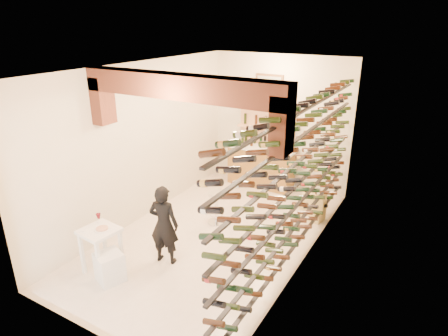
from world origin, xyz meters
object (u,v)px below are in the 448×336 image
person (164,225)px  crate_lower (312,212)px  wine_rack (296,177)px  tasting_table (100,237)px  back_counter (261,165)px  white_stool (110,267)px  chrome_barstool (216,205)px

person → crate_lower: bearing=-134.6°
wine_rack → person: bearing=-147.4°
crate_lower → wine_rack: bearing=-85.3°
crate_lower → tasting_table: bearing=-124.5°
back_counter → white_stool: 4.73m
tasting_table → back_counter: bearing=87.9°
white_stool → tasting_table: bearing=157.5°
tasting_table → white_stool: size_ratio=1.98×
back_counter → crate_lower: bearing=-32.2°
back_counter → chrome_barstool: bearing=-88.5°
wine_rack → back_counter: (-1.83, 2.65, -1.02)m
tasting_table → person: bearing=54.0°
wine_rack → chrome_barstool: wine_rack is taller
chrome_barstool → crate_lower: chrome_barstool is taller
white_stool → person: 1.08m
wine_rack → person: wine_rack is taller
person → wine_rack: bearing=-160.2°
person → tasting_table: bearing=34.5°
back_counter → tasting_table: (-0.72, -4.59, 0.12)m
white_stool → chrome_barstool: (0.50, 2.46, 0.16)m
tasting_table → white_stool: tasting_table is taller
wine_rack → chrome_barstool: bearing=167.1°
back_counter → crate_lower: (1.70, -1.07, -0.39)m
chrome_barstool → person: bearing=-92.6°
wine_rack → white_stool: size_ratio=11.70×
crate_lower → person: bearing=-121.8°
person → white_stool: bearing=50.9°
back_counter → tasting_table: size_ratio=1.76×
crate_lower → chrome_barstool: bearing=-144.4°
tasting_table → chrome_barstool: tasting_table is taller
person → chrome_barstool: bearing=-105.4°
back_counter → chrome_barstool: 2.25m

